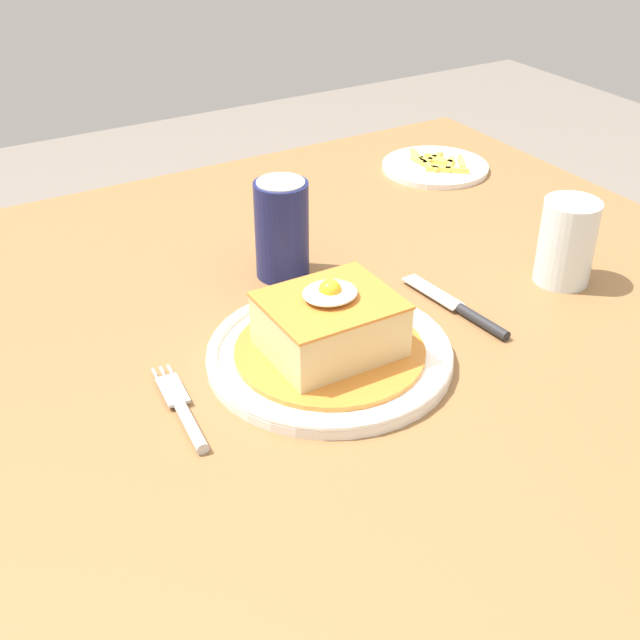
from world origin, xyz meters
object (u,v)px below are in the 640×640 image
(fork, at_px, (184,413))
(side_plate_fries, at_px, (435,166))
(drinking_glass, at_px, (566,247))
(soda_can, at_px, (285,229))
(main_plate, at_px, (330,354))
(knife, at_px, (468,313))

(fork, height_order, side_plate_fries, side_plate_fries)
(drinking_glass, bearing_deg, soda_can, 146.66)
(main_plate, height_order, fork, main_plate)
(fork, height_order, knife, same)
(knife, bearing_deg, drinking_glass, 3.77)
(fork, bearing_deg, drinking_glass, 1.83)
(fork, relative_size, knife, 0.86)
(soda_can, bearing_deg, knife, -56.66)
(knife, xyz_separation_m, soda_can, (-0.13, 0.20, 0.06))
(fork, bearing_deg, main_plate, 3.89)
(knife, distance_m, soda_can, 0.24)
(main_plate, xyz_separation_m, drinking_glass, (0.34, 0.00, 0.04))
(soda_can, xyz_separation_m, side_plate_fries, (0.37, 0.18, -0.06))
(soda_can, height_order, drinking_glass, soda_can)
(main_plate, bearing_deg, knife, -1.75)
(knife, bearing_deg, side_plate_fries, 57.46)
(main_plate, bearing_deg, side_plate_fries, 41.48)
(knife, height_order, drinking_glass, drinking_glass)
(fork, bearing_deg, soda_can, 42.75)
(soda_can, distance_m, drinking_glass, 0.34)
(main_plate, xyz_separation_m, soda_can, (0.05, 0.19, 0.05))
(knife, height_order, soda_can, soda_can)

